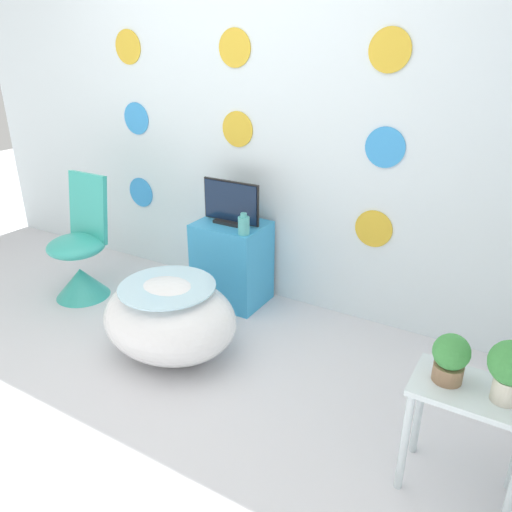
# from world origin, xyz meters

# --- Properties ---
(ground_plane) EXTENTS (12.00, 12.00, 0.00)m
(ground_plane) POSITION_xyz_m (0.00, 0.00, 0.00)
(ground_plane) COLOR silver
(wall_back_dotted) EXTENTS (5.00, 0.05, 2.60)m
(wall_back_dotted) POSITION_xyz_m (-0.00, 1.65, 1.30)
(wall_back_dotted) COLOR white
(wall_back_dotted) RESTS_ON ground_plane
(bathtub) EXTENTS (0.81, 0.66, 0.45)m
(bathtub) POSITION_xyz_m (0.10, 0.70, 0.23)
(bathtub) COLOR white
(bathtub) RESTS_ON ground_plane
(chair) EXTENTS (0.39, 0.40, 0.86)m
(chair) POSITION_xyz_m (-0.90, 0.93, 0.26)
(chair) COLOR #38B2A3
(chair) RESTS_ON ground_plane
(tv_cabinet) EXTENTS (0.46, 0.37, 0.57)m
(tv_cabinet) POSITION_xyz_m (0.05, 1.42, 0.29)
(tv_cabinet) COLOR #389ED6
(tv_cabinet) RESTS_ON ground_plane
(tv) EXTENTS (0.42, 0.12, 0.29)m
(tv) POSITION_xyz_m (0.05, 1.42, 0.70)
(tv) COLOR black
(tv) RESTS_ON tv_cabinet
(vase) EXTENTS (0.07, 0.07, 0.14)m
(vase) POSITION_xyz_m (0.23, 1.29, 0.63)
(vase) COLOR #51B2AD
(vase) RESTS_ON tv_cabinet
(side_table) EXTENTS (0.44, 0.28, 0.50)m
(side_table) POSITION_xyz_m (1.71, 0.53, 0.39)
(side_table) COLOR silver
(side_table) RESTS_ON ground_plane
(potted_plant_left) EXTENTS (0.14, 0.14, 0.20)m
(potted_plant_left) POSITION_xyz_m (1.61, 0.54, 0.60)
(potted_plant_left) COLOR #8C6B4C
(potted_plant_left) RESTS_ON side_table
(potted_plant_right) EXTENTS (0.16, 0.16, 0.24)m
(potted_plant_right) POSITION_xyz_m (1.81, 0.52, 0.64)
(potted_plant_right) COLOR beige
(potted_plant_right) RESTS_ON side_table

